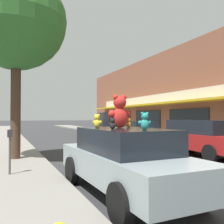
% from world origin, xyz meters
% --- Properties ---
extents(ground_plane, '(260.00, 260.00, 0.00)m').
position_xyz_m(ground_plane, '(0.00, 0.00, 0.00)').
color(ground_plane, '#333335').
extents(sidewalk_near, '(2.96, 90.00, 0.16)m').
position_xyz_m(sidewalk_near, '(-5.36, 0.00, 0.08)').
color(sidewalk_near, gray).
rests_on(sidewalk_near, ground_plane).
extents(plush_art_car, '(1.99, 4.62, 1.52)m').
position_xyz_m(plush_art_car, '(-2.84, -0.10, 0.82)').
color(plush_art_car, '#8C999E').
rests_on(plush_art_car, ground_plane).
extents(teddy_bear_giant, '(0.60, 0.38, 0.82)m').
position_xyz_m(teddy_bear_giant, '(-2.77, 0.32, 1.92)').
color(teddy_bear_giant, red).
rests_on(teddy_bear_giant, plush_art_car).
extents(teddy_bear_orange, '(0.19, 0.14, 0.25)m').
position_xyz_m(teddy_bear_orange, '(-2.52, 0.30, 1.64)').
color(teddy_bear_orange, orange).
rests_on(teddy_bear_orange, plush_art_car).
extents(teddy_bear_brown, '(0.19, 0.19, 0.28)m').
position_xyz_m(teddy_bear_brown, '(-3.27, 0.62, 1.66)').
color(teddy_bear_brown, olive).
rests_on(teddy_bear_brown, plush_art_car).
extents(teddy_bear_yellow, '(0.23, 0.23, 0.34)m').
position_xyz_m(teddy_bear_yellow, '(-3.31, 0.46, 1.68)').
color(teddy_bear_yellow, yellow).
rests_on(teddy_bear_yellow, plush_art_car).
extents(teddy_bear_black, '(0.17, 0.16, 0.24)m').
position_xyz_m(teddy_bear_black, '(-3.27, -0.38, 1.64)').
color(teddy_bear_black, black).
rests_on(teddy_bear_black, plush_art_car).
extents(teddy_bear_teal, '(0.28, 0.18, 0.37)m').
position_xyz_m(teddy_bear_teal, '(-2.78, -0.91, 1.70)').
color(teddy_bear_teal, teal).
rests_on(teddy_bear_teal, plush_art_car).
extents(parked_car_far_center, '(1.82, 4.66, 1.65)m').
position_xyz_m(parked_car_far_center, '(2.79, 3.57, 0.89)').
color(parked_car_far_center, maroon).
rests_on(parked_car_far_center, ground_plane).
extents(parked_car_far_right, '(1.94, 4.44, 1.52)m').
position_xyz_m(parked_car_far_right, '(2.79, 9.22, 0.81)').
color(parked_car_far_right, '#B7B7BC').
rests_on(parked_car_far_right, ground_plane).
extents(street_tree, '(3.96, 3.96, 7.46)m').
position_xyz_m(street_tree, '(-4.98, 5.26, 5.61)').
color(street_tree, '#473323').
rests_on(street_tree, sidewalk_near).
extents(parking_meter, '(0.14, 0.10, 1.27)m').
position_xyz_m(parking_meter, '(-5.24, 2.41, 0.97)').
color(parking_meter, '#4C4C51').
rests_on(parking_meter, sidewalk_near).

